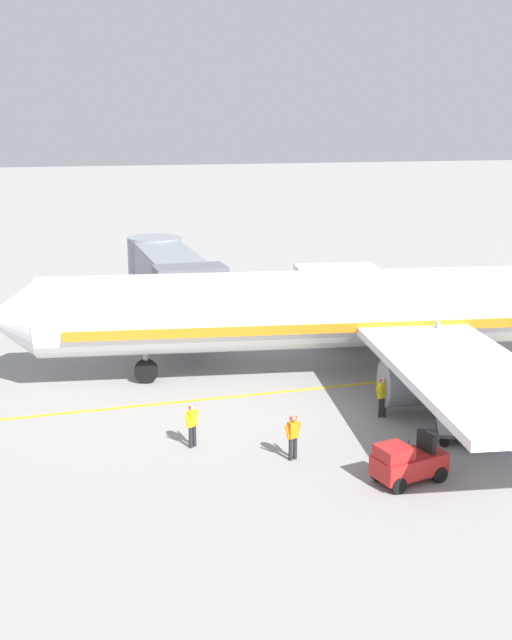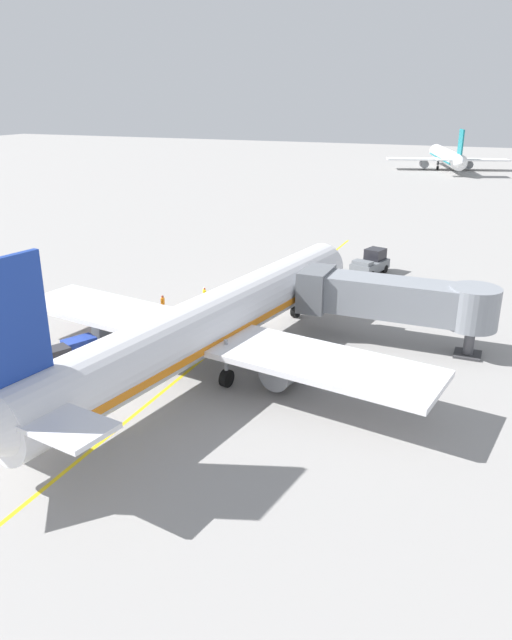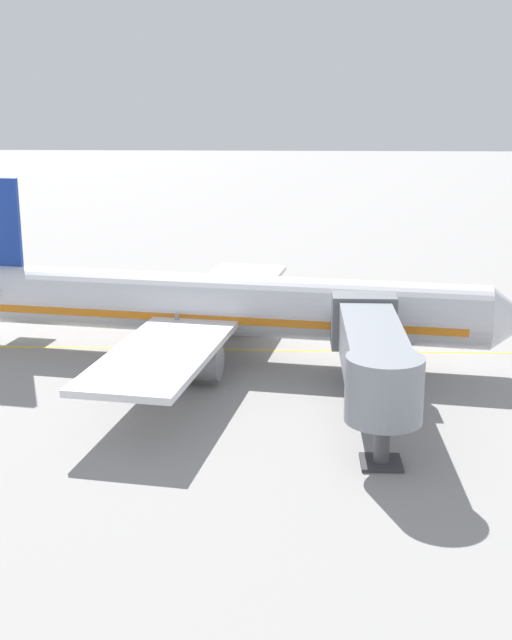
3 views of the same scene
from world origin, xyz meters
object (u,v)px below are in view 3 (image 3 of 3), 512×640
baggage_cart_third_in_train (165,304)px  ground_crew_marshaller (332,309)px  ground_crew_loader (262,319)px  baggage_tug_lead (289,302)px  baggage_tug_trailing (185,295)px  baggage_cart_front (237,307)px  baggage_cart_second_in_train (193,306)px  jet_bridge (373,353)px  baggage_cart_tail_end (112,302)px  baggage_tug_spare (188,320)px  ground_crew_wing_walker (381,317)px  parked_airliner (215,306)px

baggage_cart_third_in_train → ground_crew_marshaller: 12.09m
ground_crew_loader → baggage_tug_lead: bearing=162.5°
baggage_tug_trailing → baggage_cart_front: 6.02m
baggage_cart_front → ground_crew_loader: size_ratio=1.73×
baggage_tug_trailing → ground_crew_marshaller: ground_crew_marshaller is taller
baggage_cart_second_in_train → baggage_tug_trailing: bearing=-164.4°
jet_bridge → baggage_tug_trailing: (-22.96, -12.19, -2.74)m
baggage_cart_tail_end → baggage_tug_spare: bearing=57.5°
jet_bridge → ground_crew_wing_walker: jet_bridge is taller
ground_crew_loader → baggage_cart_tail_end: bearing=-111.2°
baggage_tug_spare → baggage_cart_tail_end: size_ratio=0.94×
baggage_cart_tail_end → ground_crew_loader: ground_crew_loader is taller
baggage_cart_front → ground_crew_wing_walker: bearing=76.0°
jet_bridge → baggage_cart_front: (-18.74, -7.89, -2.51)m
ground_crew_wing_walker → baggage_tug_lead: bearing=-127.9°
baggage_cart_front → ground_crew_wing_walker: size_ratio=1.73×
baggage_tug_trailing → ground_crew_loader: 9.75m
baggage_cart_tail_end → ground_crew_marshaller: size_ratio=1.73×
parked_airliner → ground_crew_wing_walker: size_ratio=22.05×
baggage_cart_front → ground_crew_loader: 3.83m
baggage_cart_third_in_train → ground_crew_wing_walker: bearing=78.7°
baggage_cart_front → baggage_cart_third_in_train: 5.27m
baggage_cart_front → ground_crew_loader: bearing=29.7°
jet_bridge → baggage_tug_lead: jet_bridge is taller
baggage_cart_second_in_train → baggage_cart_front: bearing=88.3°
baggage_tug_trailing → ground_crew_marshaller: size_ratio=1.62×
jet_bridge → baggage_cart_front: bearing=-157.2°
baggage_cart_front → ground_crew_marshaller: (0.37, 6.82, 0.00)m
ground_crew_loader → ground_crew_wing_walker: bearing=95.8°
baggage_cart_front → baggage_cart_third_in_train: same height
ground_crew_wing_walker → ground_crew_marshaller: same height
baggage_tug_trailing → ground_crew_wing_walker: size_ratio=1.62×
parked_airliner → baggage_tug_spare: (-5.81, -2.42, -2.47)m
baggage_tug_spare → baggage_cart_third_in_train: baggage_tug_spare is taller
baggage_tug_lead → baggage_cart_tail_end: bearing=-83.6°
ground_crew_loader → ground_crew_marshaller: 5.74m
baggage_cart_third_in_train → ground_crew_marshaller: (0.92, 12.06, 0.00)m
baggage_cart_front → ground_crew_wing_walker: 10.37m
baggage_cart_front → ground_crew_marshaller: bearing=86.9°
parked_airliner → ground_crew_loader: bearing=153.9°
baggage_cart_third_in_train → ground_crew_wing_walker: (3.05, 15.30, 0.00)m
parked_airliner → baggage_cart_front: bearing=175.1°
baggage_cart_third_in_train → baggage_cart_tail_end: same height
baggage_tug_spare → ground_crew_loader: (0.44, 5.05, 0.24)m
ground_crew_loader → baggage_tug_trailing: bearing=-140.6°
baggage_tug_lead → parked_airliner: bearing=-21.8°
baggage_cart_tail_end → parked_airliner: bearing=41.3°
baggage_tug_lead → baggage_cart_second_in_train: (2.35, -6.86, 0.24)m
ground_crew_wing_walker → baggage_tug_spare: bearing=-88.3°
jet_bridge → baggage_cart_tail_end: bearing=-139.0°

